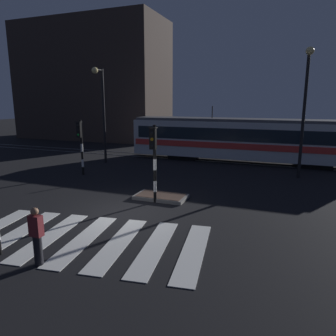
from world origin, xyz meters
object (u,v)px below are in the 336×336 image
traffic_light_corner_far_left (80,139)px  street_lamp_trackside_left (101,104)px  traffic_light_median_centre (154,152)px  street_lamp_trackside_right (305,99)px  tram (246,139)px  pedestrian_waiting_at_kerb (37,236)px

traffic_light_corner_far_left → street_lamp_trackside_left: street_lamp_trackside_left is taller
traffic_light_median_centre → traffic_light_corner_far_left: bearing=151.7°
traffic_light_corner_far_left → street_lamp_trackside_left: bearing=101.8°
traffic_light_median_centre → street_lamp_trackside_right: (6.20, 7.26, 2.32)m
tram → pedestrian_waiting_at_kerb: 17.93m
traffic_light_median_centre → street_lamp_trackside_right: 9.83m
street_lamp_trackside_right → street_lamp_trackside_left: size_ratio=1.08×
street_lamp_trackside_right → tram: size_ratio=0.42×
traffic_light_median_centre → street_lamp_trackside_left: (-7.18, 7.13, 2.01)m
street_lamp_trackside_left → pedestrian_waiting_at_kerb: (6.36, -13.40, -3.46)m
traffic_light_corner_far_left → street_lamp_trackside_right: 13.39m
traffic_light_corner_far_left → pedestrian_waiting_at_kerb: 11.29m
traffic_light_median_centre → pedestrian_waiting_at_kerb: (-0.82, -6.27, -1.45)m
traffic_light_corner_far_left → pedestrian_waiting_at_kerb: (5.59, -9.72, -1.37)m
street_lamp_trackside_right → tram: bearing=132.2°
traffic_light_corner_far_left → pedestrian_waiting_at_kerb: size_ratio=1.99×
traffic_light_corner_far_left → traffic_light_median_centre: traffic_light_median_centre is taller
traffic_light_median_centre → street_lamp_trackside_right: size_ratio=0.48×
pedestrian_waiting_at_kerb → traffic_light_median_centre: bearing=82.5°
traffic_light_median_centre → tram: bearing=77.5°
street_lamp_trackside_left → pedestrian_waiting_at_kerb: 15.23m
traffic_light_median_centre → street_lamp_trackside_left: size_ratio=0.52×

